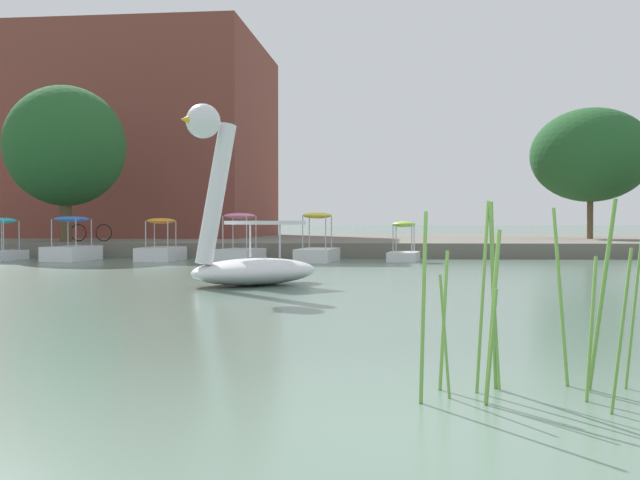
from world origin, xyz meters
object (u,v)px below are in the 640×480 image
pedal_boat_pink (240,247)px  tree_broadleaf_right (65,146)px  swan_boat (245,245)px  pedal_boat_lime (404,249)px  pedal_boat_yellow (317,248)px  pedal_boat_cyan (3,246)px  bicycle_parked (91,233)px  pedal_boat_orange (161,249)px  pedal_boat_blue (72,247)px  tree_broadleaf_left (591,155)px

pedal_boat_pink → tree_broadleaf_right: bearing=153.8°
swan_boat → tree_broadleaf_right: tree_broadleaf_right is taller
pedal_boat_lime → pedal_boat_yellow: size_ratio=0.77×
swan_boat → pedal_boat_cyan: bearing=135.0°
tree_broadleaf_right → bicycle_parked: tree_broadleaf_right is taller
pedal_boat_pink → bicycle_parked: 7.78m
pedal_boat_orange → swan_boat: bearing=-66.3°
pedal_boat_pink → tree_broadleaf_right: tree_broadleaf_right is taller
pedal_boat_lime → pedal_boat_blue: (-11.54, 0.07, 0.05)m
pedal_boat_pink → bicycle_parked: size_ratio=1.24×
tree_broadleaf_right → bicycle_parked: (0.89, 0.35, -3.44)m
swan_boat → pedal_boat_blue: 12.48m
pedal_boat_blue → tree_broadleaf_right: size_ratio=0.39×
pedal_boat_blue → tree_broadleaf_left: (20.88, 9.55, 3.99)m
tree_broadleaf_left → bicycle_parked: bearing=-165.5°
pedal_boat_yellow → pedal_boat_blue: bearing=177.6°
bicycle_parked → swan_boat: bearing=-59.4°
pedal_boat_cyan → bicycle_parked: size_ratio=1.05×
tree_broadleaf_left → swan_boat: bearing=-124.4°
swan_boat → pedal_boat_orange: bearing=113.7°
pedal_boat_blue → pedal_boat_cyan: bearing=178.2°
tree_broadleaf_right → pedal_boat_pink: bearing=-26.2°
swan_boat → pedal_boat_pink: (-1.61, 9.86, -0.39)m
pedal_boat_cyan → pedal_boat_orange: bearing=-0.5°
pedal_boat_yellow → pedal_boat_orange: 5.48m
pedal_boat_orange → bicycle_parked: pedal_boat_orange is taller
pedal_boat_orange → pedal_boat_blue: 3.14m
pedal_boat_cyan → bicycle_parked: pedal_boat_cyan is taller
tree_broadleaf_left → tree_broadleaf_right: tree_broadleaf_right is taller
tree_broadleaf_left → tree_broadleaf_right: (-22.49, -5.95, -0.10)m
pedal_boat_lime → pedal_boat_pink: 5.64m
swan_boat → pedal_boat_cyan: swan_boat is taller
pedal_boat_pink → tree_broadleaf_left: bearing=32.8°
pedal_boat_pink → pedal_boat_blue: 5.90m
pedal_boat_yellow → tree_broadleaf_right: (-10.21, 3.97, 3.90)m
tree_broadleaf_left → tree_broadleaf_right: 23.27m
tree_broadleaf_right → pedal_boat_blue: bearing=-65.9°
pedal_boat_yellow → pedal_boat_pink: size_ratio=1.10×
pedal_boat_lime → bicycle_parked: size_ratio=1.04×
pedal_boat_lime → pedal_boat_cyan: 14.05m
pedal_boat_yellow → pedal_boat_pink: (-2.69, 0.28, 0.01)m
pedal_boat_lime → pedal_boat_orange: (-8.41, 0.10, -0.02)m
pedal_boat_cyan → tree_broadleaf_right: size_ratio=0.30×
pedal_boat_yellow → pedal_boat_pink: 2.71m
pedal_boat_lime → pedal_boat_yellow: 2.96m
pedal_boat_lime → bicycle_parked: pedal_boat_lime is taller
pedal_boat_yellow → tree_broadleaf_left: size_ratio=0.32×
pedal_boat_lime → tree_broadleaf_right: size_ratio=0.30×
pedal_boat_yellow → pedal_boat_cyan: size_ratio=1.29×
swan_boat → pedal_boat_cyan: 14.19m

